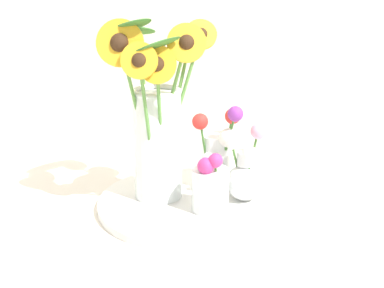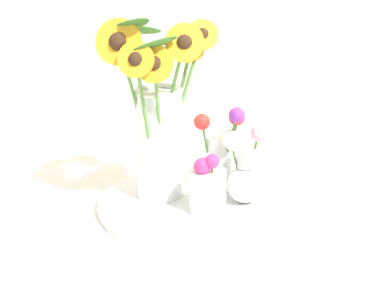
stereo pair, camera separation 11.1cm
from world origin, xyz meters
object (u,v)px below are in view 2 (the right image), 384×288
at_px(vase_bulb_right, 246,177).
at_px(mason_jar_sunflowers, 157,120).
at_px(vase_small_center, 207,187).
at_px(vase_small_back, 222,152).
at_px(serving_tray, 192,203).

bearing_deg(vase_bulb_right, mason_jar_sunflowers, 179.82).
distance_m(vase_small_center, vase_small_back, 0.12).
height_order(serving_tray, mason_jar_sunflowers, mason_jar_sunflowers).
height_order(vase_small_center, vase_bulb_right, vase_bulb_right).
distance_m(mason_jar_sunflowers, vase_small_back, 0.17).
distance_m(serving_tray, mason_jar_sunflowers, 0.20).
xyz_separation_m(serving_tray, mason_jar_sunflowers, (-0.08, 0.01, 0.18)).
bearing_deg(vase_small_center, serving_tray, 128.71).
xyz_separation_m(serving_tray, vase_small_center, (0.04, -0.05, 0.06)).
xyz_separation_m(vase_small_center, vase_bulb_right, (0.07, 0.06, 0.00)).
bearing_deg(mason_jar_sunflowers, vase_small_center, -26.56).
distance_m(mason_jar_sunflowers, vase_bulb_right, 0.22).
bearing_deg(mason_jar_sunflowers, serving_tray, -6.12).
relative_size(mason_jar_sunflowers, vase_small_center, 3.06).
relative_size(serving_tray, mason_jar_sunflowers, 1.03).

